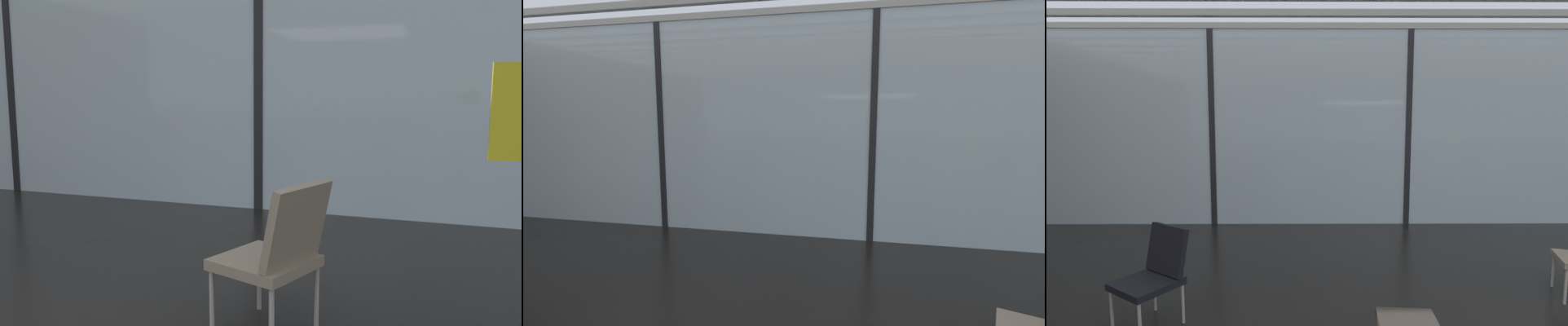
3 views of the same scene
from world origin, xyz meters
TOP-DOWN VIEW (x-y plane):
  - glass_curtain_wall at (0.00, 5.20)m, footprint 14.00×0.08m
  - window_mullion_0 at (-3.50, 5.20)m, footprint 0.10×0.12m
  - window_mullion_1 at (0.00, 5.20)m, footprint 0.10×0.12m
  - parked_airplane at (0.05, 11.16)m, footprint 13.21×4.52m
  - lounge_chair_1 at (1.12, 2.25)m, footprint 0.66×0.63m

SIDE VIEW (x-z plane):
  - lounge_chair_1 at x=1.12m, z-range 0.06..0.93m
  - glass_curtain_wall at x=0.00m, z-range 0.00..3.46m
  - window_mullion_0 at x=-3.50m, z-range 0.00..3.46m
  - window_mullion_1 at x=0.00m, z-range 0.00..3.46m
  - parked_airplane at x=0.05m, z-range 0.00..4.52m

